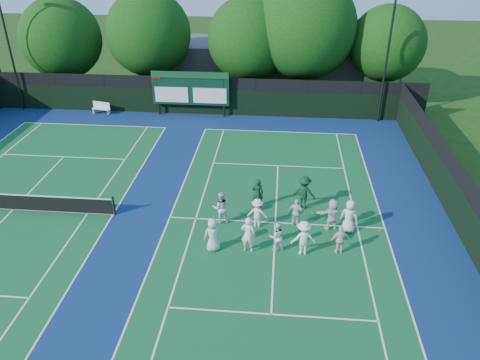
# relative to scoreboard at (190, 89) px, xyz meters

# --- Properties ---
(ground) EXTENTS (120.00, 120.00, 0.00)m
(ground) POSITION_rel_scoreboard_xyz_m (7.01, -15.59, -2.19)
(ground) COLOR #1B3A10
(ground) RESTS_ON ground
(court_apron) EXTENTS (34.00, 32.00, 0.01)m
(court_apron) POSITION_rel_scoreboard_xyz_m (1.01, -14.59, -2.19)
(court_apron) COLOR navy
(court_apron) RESTS_ON ground
(near_court) EXTENTS (11.05, 23.85, 0.01)m
(near_court) POSITION_rel_scoreboard_xyz_m (7.01, -14.59, -2.18)
(near_court) COLOR #125B2B
(near_court) RESTS_ON ground
(left_court) EXTENTS (11.05, 23.85, 0.01)m
(left_court) POSITION_rel_scoreboard_xyz_m (-6.99, -14.59, -2.18)
(left_court) COLOR #125B2B
(left_court) RESTS_ON ground
(back_fence) EXTENTS (34.00, 0.08, 3.00)m
(back_fence) POSITION_rel_scoreboard_xyz_m (1.01, 0.41, -0.83)
(back_fence) COLOR black
(back_fence) RESTS_ON ground
(divider_fence_right) EXTENTS (0.08, 32.00, 3.00)m
(divider_fence_right) POSITION_rel_scoreboard_xyz_m (16.01, -14.59, -0.83)
(divider_fence_right) COLOR black
(divider_fence_right) RESTS_ON ground
(scoreboard) EXTENTS (6.00, 0.21, 3.55)m
(scoreboard) POSITION_rel_scoreboard_xyz_m (0.00, 0.00, 0.00)
(scoreboard) COLOR black
(scoreboard) RESTS_ON ground
(clubhouse) EXTENTS (18.00, 6.00, 4.00)m
(clubhouse) POSITION_rel_scoreboard_xyz_m (5.01, 8.41, -0.19)
(clubhouse) COLOR #535257
(clubhouse) RESTS_ON ground
(light_pole_left) EXTENTS (1.20, 0.30, 10.12)m
(light_pole_left) POSITION_rel_scoreboard_xyz_m (-13.99, 0.11, 4.11)
(light_pole_left) COLOR black
(light_pole_left) RESTS_ON ground
(light_pole_right) EXTENTS (1.20, 0.30, 10.12)m
(light_pole_right) POSITION_rel_scoreboard_xyz_m (14.51, 0.11, 4.11)
(light_pole_right) COLOR black
(light_pole_right) RESTS_ON ground
(tennis_net) EXTENTS (11.30, 0.10, 1.10)m
(tennis_net) POSITION_rel_scoreboard_xyz_m (-6.99, -14.59, -1.70)
(tennis_net) COLOR black
(tennis_net) RESTS_ON ground
(bench) EXTENTS (1.55, 0.73, 0.95)m
(bench) POSITION_rel_scoreboard_xyz_m (-7.24, -0.22, -1.68)
(bench) COLOR white
(bench) RESTS_ON ground
(tree_a) EXTENTS (6.71, 6.71, 8.30)m
(tree_a) POSITION_rel_scoreboard_xyz_m (-11.40, 3.99, 2.58)
(tree_a) COLOR black
(tree_a) RESTS_ON ground
(tree_b) EXTENTS (6.92, 6.92, 8.95)m
(tree_b) POSITION_rel_scoreboard_xyz_m (-3.87, 3.99, 3.12)
(tree_b) COLOR black
(tree_b) RESTS_ON ground
(tree_c) EXTENTS (6.74, 6.74, 8.58)m
(tree_c) POSITION_rel_scoreboard_xyz_m (4.38, 3.99, 2.84)
(tree_c) COLOR black
(tree_c) RESTS_ON ground
(tree_d) EXTENTS (8.10, 8.10, 10.22)m
(tree_d) POSITION_rel_scoreboard_xyz_m (8.83, 3.99, 3.77)
(tree_d) COLOR black
(tree_d) RESTS_ON ground
(tree_e) EXTENTS (5.97, 5.97, 8.05)m
(tree_e) POSITION_rel_scoreboard_xyz_m (15.34, 3.99, 2.72)
(tree_e) COLOR black
(tree_e) RESTS_ON ground
(tennis_ball_1) EXTENTS (0.07, 0.07, 0.07)m
(tennis_ball_1) POSITION_rel_scoreboard_xyz_m (8.10, -15.21, -2.16)
(tennis_ball_1) COLOR #BEC617
(tennis_ball_1) RESTS_ON ground
(tennis_ball_2) EXTENTS (0.07, 0.07, 0.07)m
(tennis_ball_2) POSITION_rel_scoreboard_xyz_m (12.20, -14.87, -2.16)
(tennis_ball_2) COLOR #BEC617
(tennis_ball_2) RESTS_ON ground
(tennis_ball_3) EXTENTS (0.07, 0.07, 0.07)m
(tennis_ball_3) POSITION_rel_scoreboard_xyz_m (3.82, -14.38, -2.16)
(tennis_ball_3) COLOR #BEC617
(tennis_ball_3) RESTS_ON ground
(tennis_ball_4) EXTENTS (0.07, 0.07, 0.07)m
(tennis_ball_4) POSITION_rel_scoreboard_xyz_m (8.93, -13.53, -2.16)
(tennis_ball_4) COLOR #BEC617
(tennis_ball_4) RESTS_ON ground
(tennis_ball_5) EXTENTS (0.07, 0.07, 0.07)m
(tennis_ball_5) POSITION_rel_scoreboard_xyz_m (9.78, -16.19, -2.16)
(tennis_ball_5) COLOR #BEC617
(tennis_ball_5) RESTS_ON ground
(player_front_0) EXTENTS (0.95, 0.76, 1.69)m
(player_front_0) POSITION_rel_scoreboard_xyz_m (4.17, -17.08, -1.34)
(player_front_0) COLOR silver
(player_front_0) RESTS_ON ground
(player_front_1) EXTENTS (0.72, 0.52, 1.84)m
(player_front_1) POSITION_rel_scoreboard_xyz_m (5.80, -17.02, -1.27)
(player_front_1) COLOR white
(player_front_1) RESTS_ON ground
(player_front_2) EXTENTS (0.86, 0.75, 1.50)m
(player_front_2) POSITION_rel_scoreboard_xyz_m (7.11, -16.81, -1.44)
(player_front_2) COLOR white
(player_front_2) RESTS_ON ground
(player_front_3) EXTENTS (1.22, 0.83, 1.75)m
(player_front_3) POSITION_rel_scoreboard_xyz_m (8.31, -17.01, -1.32)
(player_front_3) COLOR white
(player_front_3) RESTS_ON ground
(player_front_4) EXTENTS (0.91, 0.51, 1.47)m
(player_front_4) POSITION_rel_scoreboard_xyz_m (10.00, -16.79, -1.45)
(player_front_4) COLOR white
(player_front_4) RESTS_ON ground
(player_back_0) EXTENTS (0.97, 0.82, 1.75)m
(player_back_0) POSITION_rel_scoreboard_xyz_m (4.24, -14.75, -1.32)
(player_back_0) COLOR silver
(player_back_0) RESTS_ON ground
(player_back_1) EXTENTS (1.06, 0.67, 1.57)m
(player_back_1) POSITION_rel_scoreboard_xyz_m (6.10, -14.96, -1.41)
(player_back_1) COLOR white
(player_back_1) RESTS_ON ground
(player_back_2) EXTENTS (0.98, 0.70, 1.55)m
(player_back_2) POSITION_rel_scoreboard_xyz_m (8.03, -14.74, -1.42)
(player_back_2) COLOR silver
(player_back_2) RESTS_ON ground
(player_back_3) EXTENTS (1.64, 0.86, 1.69)m
(player_back_3) POSITION_rel_scoreboard_xyz_m (9.78, -14.84, -1.35)
(player_back_3) COLOR white
(player_back_3) RESTS_ON ground
(player_back_4) EXTENTS (0.94, 0.69, 1.75)m
(player_back_4) POSITION_rel_scoreboard_xyz_m (10.59, -14.99, -1.32)
(player_back_4) COLOR white
(player_back_4) RESTS_ON ground
(coach_left) EXTENTS (0.65, 0.45, 1.68)m
(coach_left) POSITION_rel_scoreboard_xyz_m (6.00, -13.12, -1.35)
(coach_left) COLOR #0F371F
(coach_left) RESTS_ON ground
(coach_right) EXTENTS (1.36, 0.98, 1.90)m
(coach_right) POSITION_rel_scoreboard_xyz_m (8.45, -12.99, -1.24)
(coach_right) COLOR #0E351C
(coach_right) RESTS_ON ground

